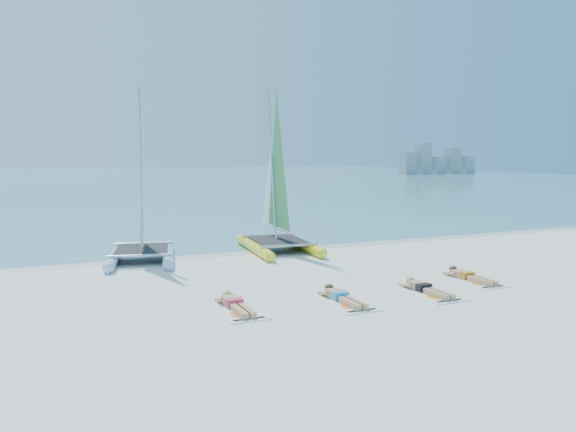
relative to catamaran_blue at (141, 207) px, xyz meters
name	(u,v)px	position (x,y,z in m)	size (l,w,h in m)	color
ground	(293,286)	(3.05, -5.33, -1.73)	(140.00, 140.00, 0.00)	white
sea	(93,180)	(3.05, 57.67, -1.73)	(140.00, 115.00, 0.01)	#6EAAB7
wet_sand_strip	(229,252)	(3.05, 0.17, -1.73)	(140.00, 1.40, 0.01)	silver
distant_skyline	(436,162)	(56.76, 56.67, 0.21)	(14.00, 2.00, 5.00)	#9AA3AA
catamaran_blue	(141,207)	(0.00, 0.00, 0.00)	(2.87, 4.58, 5.80)	silver
catamaran_yellow	(274,196)	(4.80, 0.23, 0.19)	(2.52, 4.87, 6.10)	#FFF11A
towel_a	(238,310)	(0.97, -6.96, -1.72)	(1.00, 1.85, 0.02)	white
sunbather_a	(235,303)	(0.97, -6.77, -1.61)	(0.37, 1.73, 0.26)	tan
towel_b	(345,303)	(3.47, -7.36, -1.72)	(1.00, 1.85, 0.02)	white
sunbather_b	(341,296)	(3.47, -7.17, -1.61)	(0.37, 1.73, 0.26)	tan
towel_c	(429,294)	(5.81, -7.47, -1.72)	(1.00, 1.85, 0.02)	white
sunbather_c	(425,288)	(5.81, -7.28, -1.61)	(0.37, 1.73, 0.26)	tan
towel_d	(473,281)	(7.77, -6.81, -1.72)	(1.00, 1.85, 0.02)	white
sunbather_d	(468,276)	(7.77, -6.62, -1.61)	(0.37, 1.73, 0.26)	tan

